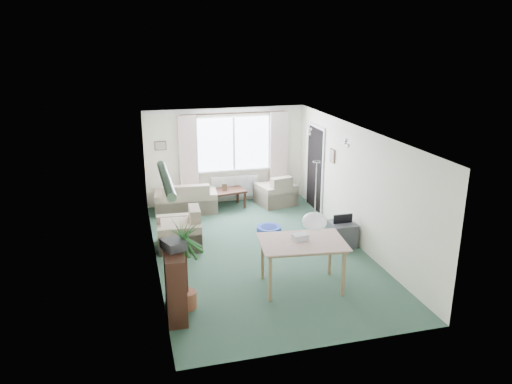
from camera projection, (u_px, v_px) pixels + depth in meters
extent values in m
plane|color=#2E4D3D|center=(260.00, 252.00, 9.84)|extent=(6.50, 6.50, 0.00)
cube|color=white|center=(234.00, 144.00, 12.41)|extent=(1.80, 0.03, 1.30)
cube|color=black|center=(234.00, 113.00, 12.11)|extent=(2.60, 0.03, 0.03)
cube|color=beige|center=(188.00, 156.00, 12.11)|extent=(0.45, 0.08, 2.00)
cube|color=beige|center=(279.00, 151.00, 12.67)|extent=(0.45, 0.08, 2.00)
cube|color=white|center=(235.00, 186.00, 12.71)|extent=(1.20, 0.10, 0.55)
cube|color=black|center=(315.00, 169.00, 12.05)|extent=(0.03, 0.95, 2.00)
sphere|color=white|center=(314.00, 221.00, 7.32)|extent=(0.36, 0.36, 0.36)
cylinder|color=#196626|center=(166.00, 179.00, 6.56)|extent=(1.60, 1.60, 0.12)
sphere|color=silver|center=(309.00, 129.00, 10.32)|extent=(0.20, 0.20, 0.20)
sphere|color=silver|center=(347.00, 140.00, 9.28)|extent=(0.20, 0.20, 0.20)
cube|color=brown|center=(160.00, 146.00, 11.96)|extent=(0.28, 0.03, 0.22)
cube|color=brown|center=(332.00, 156.00, 10.96)|extent=(0.03, 0.24, 0.30)
cube|color=tan|center=(186.00, 197.00, 12.00)|extent=(1.53, 0.90, 0.73)
cube|color=beige|center=(275.00, 189.00, 12.52)|extent=(1.01, 0.98, 0.77)
cube|color=#C7AF96|center=(179.00, 228.00, 9.99)|extent=(0.90, 0.94, 0.80)
cube|color=black|center=(224.00, 199.00, 12.27)|extent=(1.08, 0.72, 0.45)
cube|color=brown|center=(224.00, 187.00, 12.18)|extent=(0.12, 0.03, 0.16)
cube|color=black|center=(175.00, 283.00, 7.49)|extent=(0.32, 0.88, 1.06)
cube|color=#313035|center=(174.00, 245.00, 7.38)|extent=(0.39, 0.43, 0.14)
cylinder|color=#1B4E24|center=(186.00, 265.00, 7.62)|extent=(0.79, 0.79, 1.47)
cube|color=#9D6A55|center=(302.00, 265.00, 8.37)|extent=(1.40, 1.01, 0.82)
cube|color=silver|center=(300.00, 237.00, 8.29)|extent=(0.28, 0.22, 0.12)
cube|color=#333337|center=(342.00, 234.00, 10.10)|extent=(0.48, 0.53, 0.48)
cylinder|color=navy|center=(269.00, 229.00, 10.86)|extent=(0.58, 0.58, 0.11)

